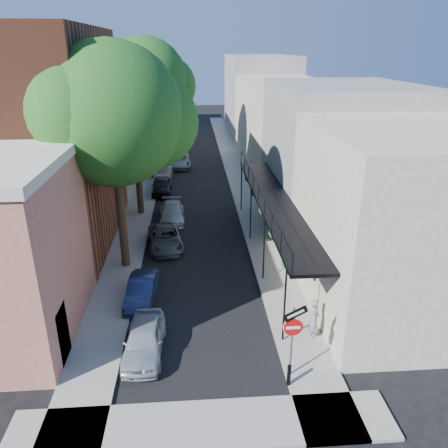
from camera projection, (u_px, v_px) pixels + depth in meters
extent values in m
plane|color=black|center=(202.00, 403.00, 14.51)|extent=(160.00, 160.00, 0.00)
cube|color=black|center=(193.00, 169.00, 42.21)|extent=(6.00, 64.00, 0.01)
cube|color=gray|center=(152.00, 169.00, 41.92)|extent=(2.00, 64.00, 0.12)
cube|color=gray|center=(235.00, 168.00, 42.47)|extent=(2.00, 64.00, 0.12)
cube|color=gray|center=(203.00, 425.00, 13.56)|extent=(12.00, 2.00, 0.12)
cube|color=beige|center=(62.00, 334.00, 16.01)|extent=(0.10, 1.20, 2.20)
cube|color=brown|center=(15.00, 142.00, 24.48)|extent=(10.00, 12.00, 12.00)
cube|color=gray|center=(101.00, 105.00, 24.07)|extent=(0.06, 7.00, 4.00)
cube|color=gray|center=(84.00, 131.00, 36.20)|extent=(8.00, 12.00, 9.00)
cube|color=beige|center=(111.00, 104.00, 48.95)|extent=(8.00, 16.00, 10.00)
cube|color=tan|center=(128.00, 99.00, 62.25)|extent=(8.00, 12.00, 8.00)
cube|color=beige|center=(407.00, 222.00, 18.70)|extent=(8.00, 9.00, 8.00)
cube|color=gray|center=(338.00, 158.00, 27.29)|extent=(8.00, 10.00, 9.00)
cube|color=beige|center=(287.00, 126.00, 41.33)|extent=(8.00, 20.00, 8.00)
cube|color=gray|center=(259.00, 96.00, 57.58)|extent=(8.00, 16.00, 10.00)
cube|color=black|center=(276.00, 202.00, 22.71)|extent=(2.00, 16.00, 0.15)
cube|color=black|center=(259.00, 186.00, 22.32)|extent=(0.05, 16.00, 0.05)
cylinder|color=black|center=(285.00, 303.00, 16.82)|extent=(0.08, 0.08, 3.40)
cylinder|color=black|center=(241.00, 187.00, 30.68)|extent=(0.08, 0.08, 3.40)
sphere|color=#184F16|center=(289.00, 262.00, 17.30)|extent=(0.60, 0.60, 0.60)
sphere|color=#184F16|center=(264.00, 210.00, 22.84)|extent=(0.60, 0.60, 0.60)
sphere|color=#184F16|center=(250.00, 178.00, 28.38)|extent=(0.60, 0.60, 0.60)
cylinder|color=#595B60|center=(292.00, 344.00, 15.10)|extent=(0.07, 0.07, 2.90)
cylinder|color=red|center=(293.00, 327.00, 14.80)|extent=(0.66, 0.04, 0.66)
cube|color=white|center=(293.00, 328.00, 14.77)|extent=(0.50, 0.02, 0.10)
cylinder|color=white|center=(293.00, 327.00, 14.82)|extent=(0.70, 0.02, 0.70)
cube|color=black|center=(296.00, 314.00, 14.59)|extent=(0.89, 0.15, 0.58)
cube|color=white|center=(296.00, 314.00, 14.56)|extent=(0.60, 0.10, 0.31)
cylinder|color=black|center=(289.00, 375.00, 14.98)|extent=(0.14, 0.14, 0.80)
cylinder|color=#372716|center=(121.00, 205.00, 22.16)|extent=(0.44, 0.44, 7.00)
sphere|color=#184F16|center=(112.00, 115.00, 20.46)|extent=(6.80, 6.80, 6.80)
sphere|color=#184F16|center=(151.00, 122.00, 21.71)|extent=(4.76, 4.76, 4.76)
cylinder|color=#372716|center=(138.00, 171.00, 29.68)|extent=(0.44, 0.44, 6.30)
sphere|color=#184F16|center=(133.00, 110.00, 28.16)|extent=(6.00, 6.00, 6.00)
sphere|color=#184F16|center=(158.00, 115.00, 29.28)|extent=(4.20, 4.20, 4.20)
cylinder|color=#372716|center=(149.00, 138.00, 37.80)|extent=(0.44, 0.44, 7.35)
sphere|color=#184F16|center=(145.00, 80.00, 36.02)|extent=(7.00, 7.00, 7.00)
sphere|color=#184F16|center=(167.00, 86.00, 37.30)|extent=(4.90, 4.90, 4.90)
imported|color=#A5AFB7|center=(144.00, 340.00, 16.65)|extent=(1.57, 3.65, 1.23)
imported|color=#172249|center=(142.00, 290.00, 20.14)|extent=(1.42, 3.47, 1.12)
imported|color=#4E5155|center=(165.00, 238.00, 25.57)|extent=(2.38, 4.25, 1.12)
imported|color=silver|center=(172.00, 213.00, 29.53)|extent=(1.74, 3.95, 1.13)
imported|color=black|center=(162.00, 186.00, 34.91)|extent=(1.57, 3.82, 1.30)
imported|color=slate|center=(165.00, 174.00, 38.58)|extent=(1.28, 3.49, 1.14)
imported|color=gray|center=(179.00, 160.00, 42.72)|extent=(2.45, 4.89, 1.33)
imported|color=gray|center=(314.00, 319.00, 17.28)|extent=(0.61, 0.74, 1.73)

